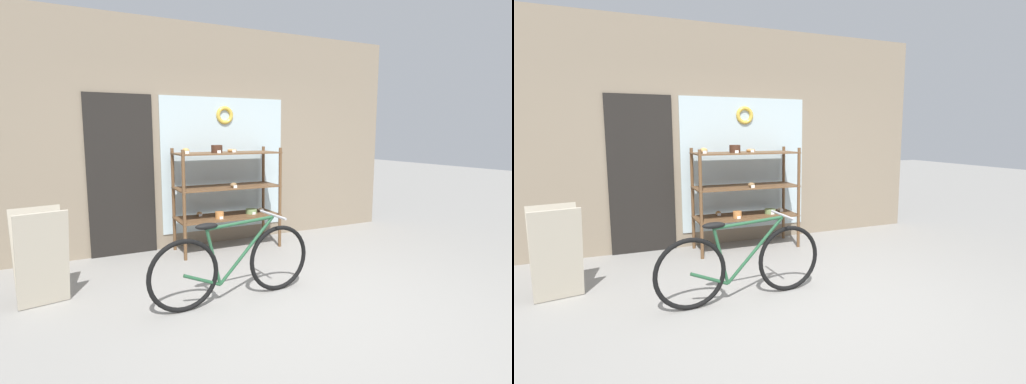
% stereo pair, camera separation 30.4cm
% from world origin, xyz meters
% --- Properties ---
extents(ground_plane, '(30.00, 30.00, 0.00)m').
position_xyz_m(ground_plane, '(0.00, 0.00, 0.00)').
color(ground_plane, gray).
extents(storefront_facade, '(6.15, 0.13, 3.08)m').
position_xyz_m(storefront_facade, '(-0.03, 2.42, 1.51)').
color(storefront_facade, gray).
rests_on(storefront_facade, ground_plane).
extents(display_case, '(1.42, 0.55, 1.44)m').
position_xyz_m(display_case, '(0.08, 2.01, 0.86)').
color(display_case, brown).
rests_on(display_case, ground_plane).
extents(bicycle, '(1.70, 0.46, 0.81)m').
position_xyz_m(bicycle, '(-0.54, 0.37, 0.36)').
color(bicycle, black).
rests_on(bicycle, ground_plane).
extents(sandwich_board, '(0.50, 0.46, 0.91)m').
position_xyz_m(sandwich_board, '(-2.18, 1.06, 0.46)').
color(sandwich_board, '#B2A893').
rests_on(sandwich_board, ground_plane).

